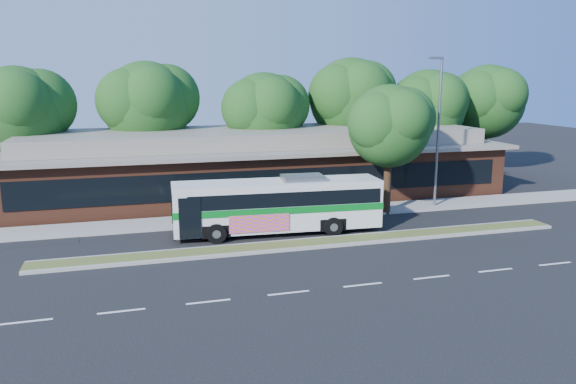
# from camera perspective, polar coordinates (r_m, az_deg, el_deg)

# --- Properties ---
(ground) EXTENTS (120.00, 120.00, 0.00)m
(ground) POSITION_cam_1_polar(r_m,az_deg,el_deg) (26.64, 3.27, -5.69)
(ground) COLOR black
(ground) RESTS_ON ground
(median_strip) EXTENTS (26.00, 1.10, 0.15)m
(median_strip) POSITION_cam_1_polar(r_m,az_deg,el_deg) (27.16, 2.85, -5.18)
(median_strip) COLOR #434A1F
(median_strip) RESTS_ON ground
(sidewalk) EXTENTS (44.00, 2.60, 0.12)m
(sidewalk) POSITION_cam_1_polar(r_m,az_deg,el_deg) (32.50, -0.48, -2.37)
(sidewalk) COLOR gray
(sidewalk) RESTS_ON ground
(plaza_building) EXTENTS (33.20, 11.20, 4.45)m
(plaza_building) POSITION_cam_1_polar(r_m,az_deg,el_deg) (38.36, -3.15, 2.92)
(plaza_building) COLOR brown
(plaza_building) RESTS_ON ground
(lamp_post) EXTENTS (0.93, 0.18, 9.07)m
(lamp_post) POSITION_cam_1_polar(r_m,az_deg,el_deg) (35.13, 14.98, 6.30)
(lamp_post) COLOR slate
(lamp_post) RESTS_ON ground
(tree_bg_a) EXTENTS (6.47, 5.80, 8.63)m
(tree_bg_a) POSITION_cam_1_polar(r_m,az_deg,el_deg) (39.62, -25.18, 7.57)
(tree_bg_a) COLOR black
(tree_bg_a) RESTS_ON ground
(tree_bg_b) EXTENTS (6.69, 6.00, 9.00)m
(tree_bg_b) POSITION_cam_1_polar(r_m,az_deg,el_deg) (40.20, -13.53, 8.77)
(tree_bg_b) COLOR black
(tree_bg_b) RESTS_ON ground
(tree_bg_c) EXTENTS (6.24, 5.60, 8.26)m
(tree_bg_c) POSITION_cam_1_polar(r_m,az_deg,el_deg) (40.41, -1.94, 8.32)
(tree_bg_c) COLOR black
(tree_bg_c) RESTS_ON ground
(tree_bg_d) EXTENTS (6.91, 6.20, 9.37)m
(tree_bg_d) POSITION_cam_1_polar(r_m,az_deg,el_deg) (43.58, 6.85, 9.57)
(tree_bg_d) COLOR black
(tree_bg_d) RESTS_ON ground
(tree_bg_e) EXTENTS (6.47, 5.80, 8.50)m
(tree_bg_e) POSITION_cam_1_polar(r_m,az_deg,el_deg) (45.39, 14.38, 8.52)
(tree_bg_e) COLOR black
(tree_bg_e) RESTS_ON ground
(tree_bg_f) EXTENTS (6.69, 6.00, 8.92)m
(tree_bg_f) POSITION_cam_1_polar(r_m,az_deg,el_deg) (49.50, 19.89, 8.79)
(tree_bg_f) COLOR black
(tree_bg_f) RESTS_ON ground
(transit_bus) EXTENTS (10.75, 2.97, 2.98)m
(transit_bus) POSITION_cam_1_polar(r_m,az_deg,el_deg) (28.66, -0.97, -0.99)
(transit_bus) COLOR silver
(transit_bus) RESTS_ON ground
(sidewalk_tree) EXTENTS (5.29, 4.74, 7.53)m
(sidewalk_tree) POSITION_cam_1_polar(r_m,az_deg,el_deg) (33.03, 10.71, 6.81)
(sidewalk_tree) COLOR black
(sidewalk_tree) RESTS_ON ground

